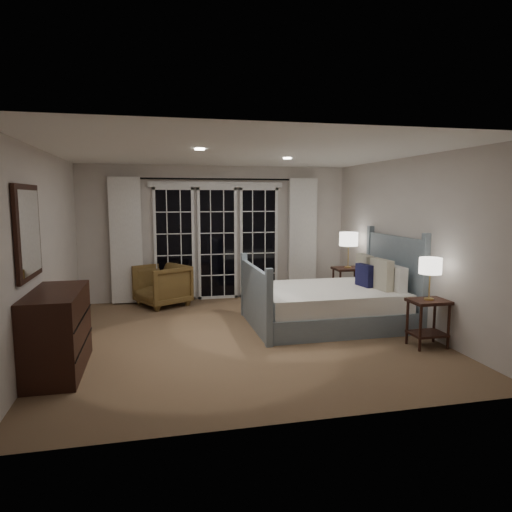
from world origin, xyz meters
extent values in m
plane|color=olive|center=(0.00, 0.00, 0.00)|extent=(5.00, 5.00, 0.00)
plane|color=white|center=(0.00, 0.00, 2.50)|extent=(5.00, 5.00, 0.00)
cube|color=beige|center=(-2.50, 0.00, 1.25)|extent=(0.02, 5.00, 2.50)
cube|color=beige|center=(2.50, 0.00, 1.25)|extent=(0.02, 5.00, 2.50)
cube|color=beige|center=(0.00, 2.50, 1.25)|extent=(5.00, 0.02, 2.50)
cube|color=beige|center=(0.00, -2.50, 1.25)|extent=(5.00, 0.02, 2.50)
cube|color=black|center=(-0.80, 2.47, 1.05)|extent=(0.66, 0.02, 2.02)
cube|color=black|center=(0.00, 2.47, 1.05)|extent=(0.66, 0.02, 2.02)
cube|color=black|center=(0.80, 2.47, 1.05)|extent=(0.66, 0.02, 2.02)
cube|color=white|center=(0.00, 2.46, 2.15)|extent=(2.50, 0.04, 0.10)
cylinder|color=black|center=(0.00, 2.40, 2.25)|extent=(3.50, 0.03, 0.03)
cube|color=white|center=(-1.65, 2.38, 1.15)|extent=(0.55, 0.10, 2.25)
cube|color=white|center=(1.65, 2.38, 1.15)|extent=(0.55, 0.10, 2.25)
cylinder|color=white|center=(0.80, 0.60, 2.49)|extent=(0.12, 0.12, 0.01)
cylinder|color=white|center=(-0.60, -0.40, 2.49)|extent=(0.12, 0.12, 0.01)
cube|color=gray|center=(1.35, 0.31, 0.15)|extent=(2.09, 1.63, 0.31)
cube|color=white|center=(1.35, 0.31, 0.43)|extent=(2.03, 1.57, 0.26)
cube|color=gray|center=(2.46, 0.31, 0.66)|extent=(0.06, 1.63, 1.33)
cube|color=gray|center=(0.24, 0.31, 0.46)|extent=(0.06, 1.63, 0.92)
cube|color=white|center=(2.26, -0.01, 0.74)|extent=(0.14, 0.60, 0.36)
cube|color=white|center=(2.26, 0.63, 0.74)|extent=(0.14, 0.60, 0.36)
cube|color=beige|center=(2.10, 0.03, 0.79)|extent=(0.16, 0.46, 0.45)
cube|color=beige|center=(2.10, 0.59, 0.79)|extent=(0.16, 0.46, 0.45)
cube|color=#131335|center=(1.96, 0.31, 0.73)|extent=(0.15, 0.35, 0.34)
cube|color=#331911|center=(2.24, -0.95, 0.60)|extent=(0.47, 0.38, 0.04)
cube|color=#331911|center=(2.24, -0.95, 0.17)|extent=(0.43, 0.34, 0.03)
cylinder|color=#331911|center=(2.04, -1.10, 0.29)|extent=(0.04, 0.04, 0.59)
cylinder|color=#331911|center=(2.43, -1.10, 0.29)|extent=(0.04, 0.04, 0.59)
cylinder|color=#331911|center=(2.04, -0.80, 0.29)|extent=(0.04, 0.04, 0.59)
cylinder|color=#331911|center=(2.43, -0.80, 0.29)|extent=(0.04, 0.04, 0.59)
cube|color=#331911|center=(2.24, 1.54, 0.64)|extent=(0.50, 0.40, 0.04)
cube|color=#331911|center=(2.24, 1.54, 0.18)|extent=(0.46, 0.36, 0.03)
cylinder|color=#331911|center=(2.03, 1.38, 0.31)|extent=(0.04, 0.04, 0.63)
cylinder|color=#331911|center=(2.45, 1.38, 0.31)|extent=(0.04, 0.04, 0.63)
cylinder|color=#331911|center=(2.03, 1.70, 0.31)|extent=(0.04, 0.04, 0.63)
cylinder|color=#331911|center=(2.45, 1.70, 0.31)|extent=(0.04, 0.04, 0.63)
cylinder|color=tan|center=(2.24, -0.95, 0.63)|extent=(0.12, 0.12, 0.02)
cylinder|color=tan|center=(2.24, -0.95, 0.79)|extent=(0.02, 0.02, 0.32)
cylinder|color=white|center=(2.24, -0.95, 1.05)|extent=(0.28, 0.28, 0.21)
cylinder|color=tan|center=(2.24, 1.54, 0.67)|extent=(0.12, 0.12, 0.02)
cylinder|color=tan|center=(2.24, 1.54, 0.86)|extent=(0.02, 0.02, 0.38)
cylinder|color=white|center=(2.24, 1.54, 1.17)|extent=(0.33, 0.33, 0.24)
imported|color=brown|center=(-1.04, 2.10, 0.37)|extent=(1.09, 1.08, 0.73)
cube|color=#331911|center=(-2.23, -0.81, 0.45)|extent=(0.53, 1.28, 0.90)
cube|color=black|center=(-1.96, -0.81, 0.30)|extent=(0.01, 1.26, 0.01)
cube|color=black|center=(-1.96, -0.81, 0.60)|extent=(0.01, 1.26, 0.01)
cube|color=#331911|center=(-2.47, -0.81, 1.55)|extent=(0.04, 0.85, 1.00)
cube|color=white|center=(-2.44, -0.81, 1.55)|extent=(0.01, 0.73, 0.88)
camera|label=1|loc=(-1.18, -6.02, 1.91)|focal=32.00mm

